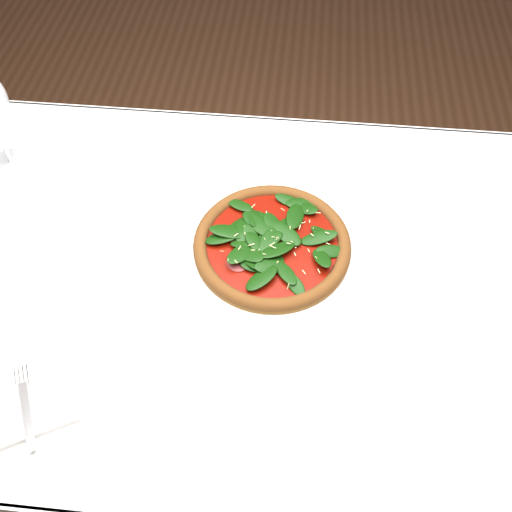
# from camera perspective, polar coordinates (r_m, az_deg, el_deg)

# --- Properties ---
(ground) EXTENTS (6.00, 6.00, 0.00)m
(ground) POSITION_cam_1_polar(r_m,az_deg,el_deg) (1.63, -1.20, -17.06)
(ground) COLOR brown
(ground) RESTS_ON ground
(dining_table) EXTENTS (1.21, 0.81, 0.75)m
(dining_table) POSITION_cam_1_polar(r_m,az_deg,el_deg) (1.04, -1.80, -4.73)
(dining_table) COLOR white
(dining_table) RESTS_ON ground
(plate) EXTENTS (0.31, 0.31, 0.01)m
(plate) POSITION_cam_1_polar(r_m,az_deg,el_deg) (0.98, 1.60, 0.66)
(plate) COLOR white
(plate) RESTS_ON dining_table
(pizza) EXTENTS (0.33, 0.33, 0.03)m
(pizza) POSITION_cam_1_polar(r_m,az_deg,el_deg) (0.96, 1.63, 1.30)
(pizza) COLOR olive
(pizza) RESTS_ON plate
(napkin) EXTENTS (0.15, 0.12, 0.01)m
(napkin) POSITION_cam_1_polar(r_m,az_deg,el_deg) (0.89, -21.77, -14.78)
(napkin) COLOR white
(napkin) RESTS_ON dining_table
(fork) EXTENTS (0.07, 0.13, 0.00)m
(fork) POSITION_cam_1_polar(r_m,az_deg,el_deg) (0.90, -22.10, -13.22)
(fork) COLOR silver
(fork) RESTS_ON napkin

